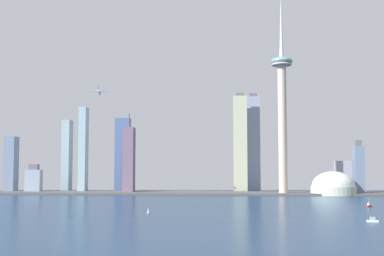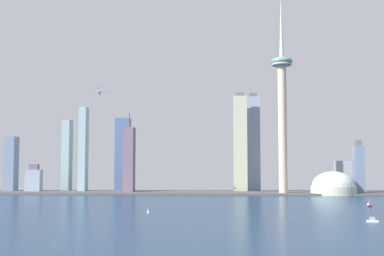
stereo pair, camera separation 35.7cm
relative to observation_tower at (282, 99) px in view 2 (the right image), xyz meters
name	(u,v)px [view 2 (the right image)]	position (x,y,z in m)	size (l,w,h in m)	color
ground_plane	(54,241)	(-192.89, -531.58, -156.83)	(6000.00, 6000.00, 0.00)	navy
waterfront_pier	(166,193)	(-192.89, 16.01, -155.30)	(840.34, 77.97, 3.07)	#525050
observation_tower	(282,99)	(0.00, 0.00, 0.00)	(35.83, 35.83, 332.28)	beige
stadium_dome	(333,187)	(80.67, 4.52, -144.57)	(72.57, 72.57, 48.29)	beige
skyscraper_0	(253,143)	(-42.69, 107.83, -68.29)	(23.92, 22.44, 181.06)	#929AB4
skyscraper_2	(359,169)	(123.89, 14.13, -115.52)	(15.64, 18.89, 88.97)	slate
skyscraper_3	(240,143)	(-67.61, 72.72, -69.85)	(24.32, 13.60, 177.70)	#B6BB9A
skyscraper_4	(34,180)	(-427.03, 27.89, -134.79)	(26.78, 15.10, 49.76)	#93A1B5
skyscraper_5	(129,160)	(-258.54, 22.56, -100.49)	(18.44, 22.08, 136.88)	slate
skyscraper_6	(11,164)	(-474.28, 41.05, -107.36)	(19.29, 22.64, 98.95)	slate
skyscraper_7	(67,156)	(-387.42, 85.03, -90.92)	(14.50, 23.30, 131.83)	#92ACB2
skyscraper_8	(123,154)	(-289.04, 116.14, -88.09)	(27.43, 21.16, 137.49)	#4E6693
skyscraper_9	(343,177)	(113.20, 83.91, -128.90)	(26.12, 25.39, 55.87)	#9CA5B4
skyscraper_10	(83,150)	(-345.89, 48.75, -81.37)	(12.74, 21.74, 150.93)	#95B6BF
boat_1	(372,220)	(30.69, -406.82, -155.34)	(9.19, 3.73, 4.19)	white
boat_2	(369,205)	(71.36, -242.25, -155.30)	(7.23, 5.93, 8.90)	#AD292E
boat_3	(148,211)	(-166.89, -335.92, -155.42)	(2.88, 6.86, 3.95)	white
airplane	(99,92)	(-286.48, -73.25, 3.20)	(35.84, 35.13, 8.43)	silver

